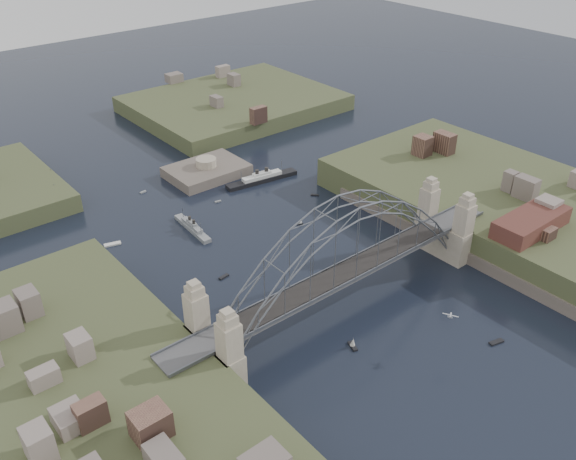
# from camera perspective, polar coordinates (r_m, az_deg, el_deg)

# --- Properties ---
(ground) EXTENTS (500.00, 500.00, 0.00)m
(ground) POSITION_cam_1_polar(r_m,az_deg,el_deg) (128.58, 5.14, -7.03)
(ground) COLOR black
(ground) RESTS_ON ground
(bridge) EXTENTS (84.00, 13.80, 24.60)m
(bridge) POSITION_cam_1_polar(r_m,az_deg,el_deg) (121.40, 5.41, -2.44)
(bridge) COLOR #505053
(bridge) RESTS_ON ground
(shore_west) EXTENTS (50.50, 90.00, 12.00)m
(shore_west) POSITION_cam_1_polar(r_m,az_deg,el_deg) (105.61, -19.08, -18.11)
(shore_west) COLOR #414828
(shore_west) RESTS_ON ground
(shore_east) EXTENTS (50.50, 90.00, 12.00)m
(shore_east) POSITION_cam_1_polar(r_m,az_deg,el_deg) (166.94, 19.50, 1.63)
(shore_east) COLOR #414828
(shore_east) RESTS_ON ground
(headland_ne) EXTENTS (70.00, 55.00, 9.50)m
(headland_ne) POSITION_cam_1_polar(r_m,az_deg,el_deg) (232.01, -5.01, 11.20)
(headland_ne) COLOR #414828
(headland_ne) RESTS_ON ground
(fort_island) EXTENTS (22.00, 16.00, 9.40)m
(fort_island) POSITION_cam_1_polar(r_m,az_deg,el_deg) (182.37, -7.52, 4.96)
(fort_island) COLOR brown
(fort_island) RESTS_ON ground
(wharf_shed) EXTENTS (20.00, 8.00, 4.00)m
(wharf_shed) POSITION_cam_1_polar(r_m,az_deg,el_deg) (147.06, 21.67, 0.66)
(wharf_shed) COLOR #592D26
(wharf_shed) RESTS_ON shore_east
(finger_pier) EXTENTS (4.00, 22.00, 1.40)m
(finger_pier) POSITION_cam_1_polar(r_m,az_deg,el_deg) (143.05, 24.63, -5.41)
(finger_pier) COLOR #505053
(finger_pier) RESTS_ON ground
(naval_cruiser_near) EXTENTS (3.05, 15.63, 4.66)m
(naval_cruiser_near) POSITION_cam_1_polar(r_m,az_deg,el_deg) (154.66, -8.89, 0.21)
(naval_cruiser_near) COLOR gray
(naval_cruiser_near) RESTS_ON ground
(naval_cruiser_far) EXTENTS (7.04, 17.08, 5.77)m
(naval_cruiser_far) POSITION_cam_1_polar(r_m,az_deg,el_deg) (181.83, -20.84, 3.44)
(naval_cruiser_far) COLOR gray
(naval_cruiser_far) RESTS_ON ground
(ocean_liner) EXTENTS (22.23, 6.08, 5.41)m
(ocean_liner) POSITION_cam_1_polar(r_m,az_deg,el_deg) (176.94, -2.44, 4.79)
(ocean_liner) COLOR black
(ocean_liner) RESTS_ON ground
(aeroplane) EXTENTS (1.70, 2.69, 0.42)m
(aeroplane) POSITION_cam_1_polar(r_m,az_deg,el_deg) (116.47, 14.87, -7.71)
(aeroplane) COLOR silver
(small_boat_a) EXTENTS (2.55, 1.15, 0.45)m
(small_boat_a) POSITION_cam_1_polar(r_m,az_deg,el_deg) (136.82, -5.99, -4.36)
(small_boat_a) COLOR silver
(small_boat_a) RESTS_ON ground
(small_boat_b) EXTENTS (1.76, 1.19, 1.43)m
(small_boat_b) POSITION_cam_1_polar(r_m,az_deg,el_deg) (155.47, 1.11, 0.61)
(small_boat_b) COLOR silver
(small_boat_b) RESTS_ON ground
(small_boat_c) EXTENTS (1.71, 2.89, 2.38)m
(small_boat_c) POSITION_cam_1_polar(r_m,az_deg,el_deg) (118.52, 6.05, -10.47)
(small_boat_c) COLOR silver
(small_boat_c) RESTS_ON ground
(small_boat_d) EXTENTS (1.98, 2.06, 0.45)m
(small_boat_d) POSITION_cam_1_polar(r_m,az_deg,el_deg) (169.43, 2.49, 3.26)
(small_boat_d) COLOR silver
(small_boat_d) RESTS_ON ground
(small_boat_e) EXTENTS (4.17, 2.34, 0.45)m
(small_boat_e) POSITION_cam_1_polar(r_m,az_deg,el_deg) (153.24, -16.01, -1.28)
(small_boat_e) COLOR silver
(small_boat_e) RESTS_ON ground
(small_boat_f) EXTENTS (1.78, 0.85, 0.45)m
(small_boat_f) POSITION_cam_1_polar(r_m,az_deg,el_deg) (167.02, -6.53, 2.64)
(small_boat_f) COLOR silver
(small_boat_f) RESTS_ON ground
(small_boat_g) EXTENTS (3.14, 1.73, 0.45)m
(small_boat_g) POSITION_cam_1_polar(r_m,az_deg,el_deg) (125.69, 18.81, -9.85)
(small_boat_g) COLOR silver
(small_boat_g) RESTS_ON ground
(small_boat_h) EXTENTS (1.91, 0.85, 0.45)m
(small_boat_h) POSITION_cam_1_polar(r_m,az_deg,el_deg) (175.55, -13.33, 3.45)
(small_boat_h) COLOR silver
(small_boat_h) RESTS_ON ground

